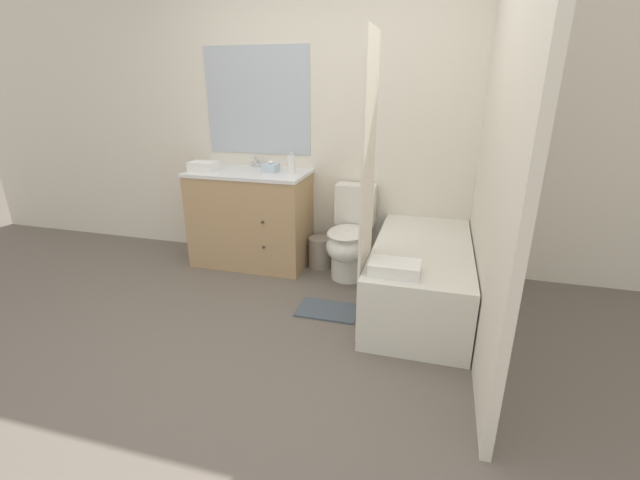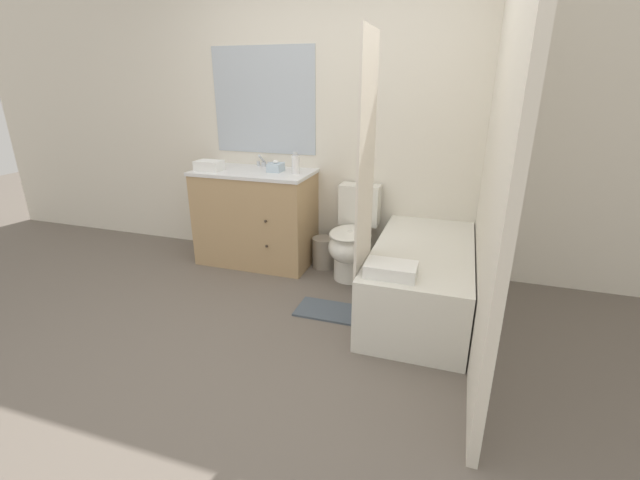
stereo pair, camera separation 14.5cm
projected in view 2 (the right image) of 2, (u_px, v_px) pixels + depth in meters
ground_plane at (264, 353)px, 2.73m from camera, size 14.00×14.00×0.00m
wall_back at (338, 127)px, 3.77m from camera, size 8.00×0.06×2.50m
wall_right at (496, 146)px, 2.65m from camera, size 0.05×2.63×2.50m
vanity_cabinet at (256, 216)px, 3.99m from camera, size 1.07×0.59×0.88m
sink_faucet at (263, 163)px, 4.01m from camera, size 0.14×0.12×0.12m
toilet at (353, 239)px, 3.68m from camera, size 0.36×0.65×0.78m
bathtub at (421, 278)px, 3.19m from camera, size 0.70×1.45×0.49m
shower_curtain at (365, 194)px, 2.69m from camera, size 0.01×0.44×1.91m
wastebasket at (324, 252)px, 3.96m from camera, size 0.21×0.21×0.28m
tissue_box at (276, 167)px, 3.78m from camera, size 0.12×0.15×0.10m
soap_dispenser at (296, 164)px, 3.68m from camera, size 0.07×0.07×0.19m
hand_towel_folded at (209, 166)px, 3.83m from camera, size 0.23×0.17×0.09m
bath_towel_folded at (391, 270)px, 2.64m from camera, size 0.31×0.20×0.08m
bath_mat at (327, 310)px, 3.22m from camera, size 0.45×0.29×0.02m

